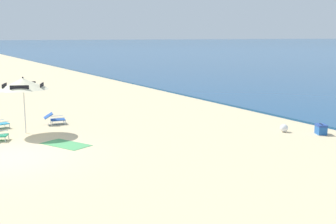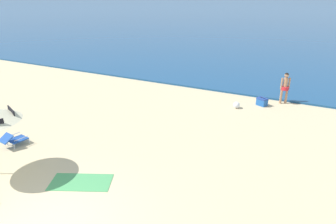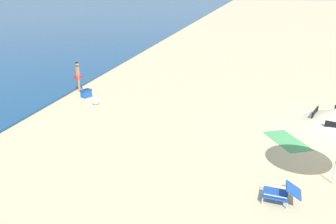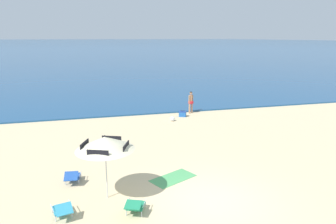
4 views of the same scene
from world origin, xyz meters
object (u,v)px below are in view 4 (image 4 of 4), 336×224
person_standing_near_shore (191,101)px  beach_towel (173,178)px  lounge_chair_under_umbrella (135,205)px  cooler_box (183,114)px  beach_ball (172,119)px  lounge_chair_facing_sea (62,209)px  lounge_chair_beside_umbrella (72,176)px  beach_umbrella_striped_main (105,143)px

person_standing_near_shore → beach_towel: size_ratio=0.89×
lounge_chair_under_umbrella → cooler_box: (5.24, 11.45, -0.08)m
cooler_box → beach_ball: cooler_box is taller
person_standing_near_shore → beach_ball: 2.75m
lounge_chair_facing_sea → lounge_chair_beside_umbrella: bearing=84.3°
lounge_chair_under_umbrella → lounge_chair_facing_sea: lounge_chair_facing_sea is taller
lounge_chair_facing_sea → beach_ball: 11.95m
beach_towel → beach_ball: bearing=74.3°
lounge_chair_under_umbrella → beach_towel: bearing=48.7°
person_standing_near_shore → cooler_box: 1.42m
lounge_chair_under_umbrella → beach_ball: (4.21, 10.46, -0.12)m
lounge_chair_facing_sea → beach_ball: lounge_chair_facing_sea is taller
lounge_chair_under_umbrella → cooler_box: lounge_chair_under_umbrella is taller
lounge_chair_facing_sea → person_standing_near_shore: bearing=55.0°
lounge_chair_facing_sea → lounge_chair_under_umbrella: bearing=-9.7°
lounge_chair_facing_sea → beach_towel: lounge_chair_facing_sea is taller
lounge_chair_facing_sea → beach_ball: bearing=57.6°
lounge_chair_beside_umbrella → lounge_chair_facing_sea: (-0.24, -2.37, 0.00)m
lounge_chair_facing_sea → person_standing_near_shore: person_standing_near_shore is taller
lounge_chair_beside_umbrella → person_standing_near_shore: 12.53m
person_standing_near_shore → beach_ball: size_ratio=4.96×
lounge_chair_under_umbrella → beach_towel: size_ratio=0.55×
beach_umbrella_striped_main → lounge_chair_beside_umbrella: 2.58m
lounge_chair_under_umbrella → lounge_chair_beside_umbrella: bearing=125.7°
lounge_chair_beside_umbrella → beach_ball: lounge_chair_beside_umbrella is taller
lounge_chair_under_umbrella → beach_towel: (1.86, 2.11, -0.27)m
lounge_chair_beside_umbrella → lounge_chair_facing_sea: 2.38m
beach_umbrella_striped_main → cooler_box: size_ratio=4.69×
lounge_chair_facing_sea → cooler_box: 13.34m
cooler_box → beach_ball: 1.42m
cooler_box → beach_towel: bearing=-109.9°
lounge_chair_facing_sea → beach_ball: size_ratio=3.05×
beach_umbrella_striped_main → cooler_box: beach_umbrella_striped_main is taller
beach_umbrella_striped_main → lounge_chair_under_umbrella: bearing=-58.4°
person_standing_near_shore → beach_umbrella_striped_main: bearing=-122.0°
beach_umbrella_striped_main → beach_towel: size_ratio=1.56×
lounge_chair_facing_sea → person_standing_near_shore: 14.55m
beach_towel → lounge_chair_beside_umbrella: bearing=170.7°
lounge_chair_facing_sea → cooler_box: size_ratio=1.65×
beach_umbrella_striped_main → lounge_chair_facing_sea: bearing=-148.7°
lounge_chair_beside_umbrella → beach_ball: (6.18, 7.72, -0.11)m
beach_umbrella_striped_main → lounge_chair_beside_umbrella: bearing=128.8°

